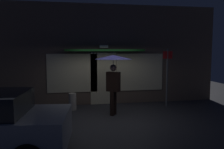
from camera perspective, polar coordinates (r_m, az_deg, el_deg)
The scene contains 5 objects.
ground_plane at distance 8.20m, azimuth 0.21°, elevation -10.42°, with size 18.00×18.00×0.00m, color #2D2D33.
building_facade at distance 10.18m, azimuth -2.19°, elevation 4.67°, with size 10.07×1.00×4.22m.
person_with_umbrella at distance 8.32m, azimuth 0.31°, elevation 1.69°, with size 1.29×1.29×2.13m.
street_sign_post at distance 9.96m, azimuth 13.08°, elevation 0.17°, with size 0.40×0.07×2.36m.
sidewalk_bollard at distance 9.34m, azimuth -9.44°, elevation -6.44°, with size 0.29×0.29×0.65m, color #B2A899.
Camera 1 is at (-1.45, -7.74, 2.30)m, focal length 38.11 mm.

